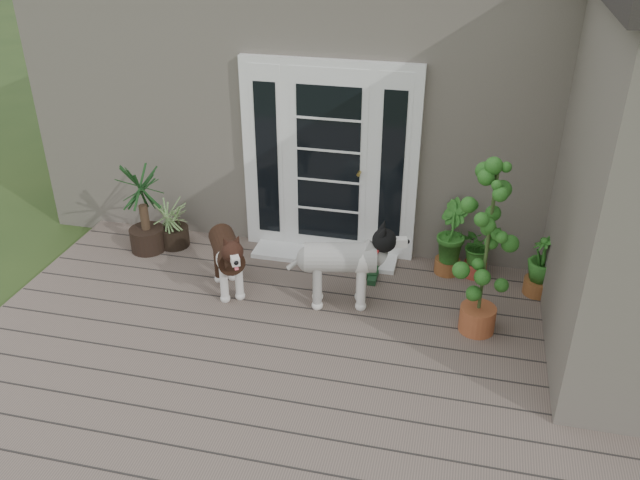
# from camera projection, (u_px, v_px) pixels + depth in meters

# --- Properties ---
(deck) EXTENTS (6.20, 4.60, 0.12)m
(deck) POSITION_uv_depth(u_px,v_px,m) (295.00, 380.00, 5.66)
(deck) COLOR #6B5B4C
(deck) RESTS_ON ground
(house_main) EXTENTS (7.40, 4.00, 3.10)m
(house_main) POSITION_uv_depth(u_px,v_px,m) (379.00, 79.00, 8.57)
(house_main) COLOR #665E54
(house_main) RESTS_ON ground
(door_unit) EXTENTS (1.90, 0.14, 2.15)m
(door_unit) POSITION_uv_depth(u_px,v_px,m) (329.00, 161.00, 7.03)
(door_unit) COLOR white
(door_unit) RESTS_ON deck
(door_step) EXTENTS (1.60, 0.40, 0.05)m
(door_step) POSITION_uv_depth(u_px,v_px,m) (325.00, 256.00, 7.36)
(door_step) COLOR white
(door_step) RESTS_ON deck
(brindle_dog) EXTENTS (0.74, 0.91, 0.70)m
(brindle_dog) POSITION_uv_depth(u_px,v_px,m) (227.00, 260.00, 6.63)
(brindle_dog) COLOR #341E13
(brindle_dog) RESTS_ON deck
(white_dog) EXTENTS (0.99, 0.59, 0.78)m
(white_dog) POSITION_uv_depth(u_px,v_px,m) (340.00, 270.00, 6.39)
(white_dog) COLOR silver
(white_dog) RESTS_ON deck
(spider_plant) EXTENTS (0.75, 0.75, 0.61)m
(spider_plant) POSITION_uv_depth(u_px,v_px,m) (172.00, 222.00, 7.48)
(spider_plant) COLOR #759159
(spider_plant) RESTS_ON deck
(yucca) EXTENTS (0.93, 0.93, 1.06)m
(yucca) POSITION_uv_depth(u_px,v_px,m) (143.00, 208.00, 7.28)
(yucca) COLOR black
(yucca) RESTS_ON deck
(herb_a) EXTENTS (0.54, 0.54, 0.49)m
(herb_a) POSITION_uv_depth(u_px,v_px,m) (477.00, 255.00, 6.93)
(herb_a) COLOR #215518
(herb_a) RESTS_ON deck
(herb_b) EXTENTS (0.50, 0.50, 0.61)m
(herb_b) POSITION_uv_depth(u_px,v_px,m) (449.00, 247.00, 6.96)
(herb_b) COLOR #1C6321
(herb_b) RESTS_ON deck
(herb_c) EXTENTS (0.37, 0.37, 0.54)m
(herb_c) POSITION_uv_depth(u_px,v_px,m) (541.00, 270.00, 6.61)
(herb_c) COLOR #1C6221
(herb_c) RESTS_ON deck
(sapling) EXTENTS (0.56, 0.56, 1.76)m
(sapling) POSITION_uv_depth(u_px,v_px,m) (487.00, 248.00, 5.77)
(sapling) COLOR #295F1B
(sapling) RESTS_ON deck
(clog_left) EXTENTS (0.12, 0.26, 0.08)m
(clog_left) POSITION_uv_depth(u_px,v_px,m) (373.00, 277.00, 6.94)
(clog_left) COLOR #17391E
(clog_left) RESTS_ON deck
(clog_right) EXTENTS (0.17, 0.33, 0.10)m
(clog_right) POSITION_uv_depth(u_px,v_px,m) (373.00, 270.00, 7.05)
(clog_right) COLOR #143218
(clog_right) RESTS_ON deck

